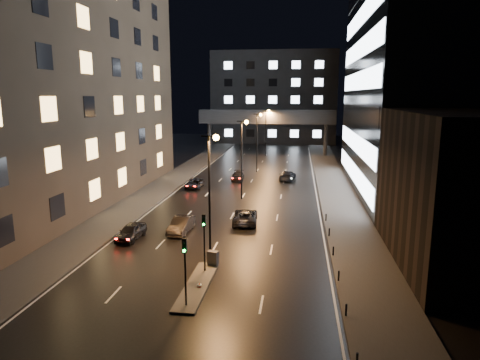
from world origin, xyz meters
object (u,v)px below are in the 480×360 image
at_px(car_toward_b, 288,176).
at_px(car_toward_a, 245,216).
at_px(car_away_b, 181,225).
at_px(car_away_a, 131,232).
at_px(utility_cabinet, 213,258).
at_px(car_away_c, 194,184).
at_px(car_away_d, 238,176).

bearing_deg(car_toward_b, car_toward_a, 88.67).
bearing_deg(car_away_b, car_away_a, -145.04).
xyz_separation_m(car_toward_a, utility_cabinet, (-1.07, -11.85, -0.03)).
relative_size(car_away_c, utility_cabinet, 4.24).
relative_size(car_toward_a, utility_cabinet, 4.76).
relative_size(car_away_a, car_away_c, 0.92).
xyz_separation_m(car_away_a, car_toward_a, (9.91, 6.56, -0.00)).
height_order(car_toward_a, utility_cabinet, car_toward_a).
xyz_separation_m(car_away_a, car_away_b, (4.11, 2.60, 0.03)).
height_order(car_toward_b, utility_cabinet, car_toward_b).
xyz_separation_m(car_away_b, utility_cabinet, (4.73, -7.89, -0.06)).
bearing_deg(utility_cabinet, car_away_b, 135.18).
distance_m(car_away_a, car_toward_b, 33.26).
distance_m(car_away_a, car_away_c, 22.71).
bearing_deg(car_away_c, car_toward_b, 28.83).
height_order(car_away_b, car_toward_a, car_away_b).
relative_size(car_away_b, car_away_c, 0.99).
relative_size(car_away_b, car_away_d, 1.02).
bearing_deg(car_toward_a, car_toward_b, -103.16).
height_order(car_away_a, car_toward_a, car_away_a).
bearing_deg(car_toward_b, car_away_d, 15.94).
height_order(car_away_d, car_toward_a, car_toward_a).
bearing_deg(car_away_a, car_away_d, 81.25).
distance_m(car_away_c, utility_cabinet, 29.22).
height_order(car_away_c, utility_cabinet, car_away_c).
distance_m(car_away_d, utility_cabinet, 34.61).
distance_m(car_away_c, car_toward_b, 15.24).
bearing_deg(utility_cabinet, car_toward_b, 96.50).
xyz_separation_m(car_away_d, car_toward_a, (3.99, -22.63, 0.07)).
bearing_deg(car_toward_b, car_away_b, 78.64).
bearing_deg(car_away_c, car_away_a, -92.34).
relative_size(car_away_a, utility_cabinet, 3.90).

